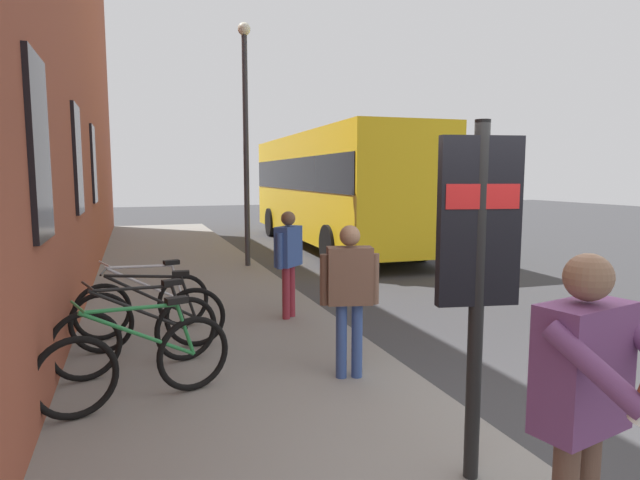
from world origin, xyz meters
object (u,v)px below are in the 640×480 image
tourist_with_hotdogs (586,389)px  street_lamp (246,125)px  bicycle_nearest_sign (145,304)px  transit_info_sign (478,245)px  bicycle_end_of_row (139,362)px  bicycle_beside_lamp (139,334)px  pedestrian_by_facade (350,286)px  pedestrian_crossing_street (288,253)px  bicycle_mid_rack (150,318)px  city_bus (333,184)px

tourist_with_hotdogs → street_lamp: size_ratio=0.32×
bicycle_nearest_sign → transit_info_sign: bearing=-154.8°
bicycle_end_of_row → bicycle_nearest_sign: size_ratio=1.00×
tourist_with_hotdogs → transit_info_sign: bearing=-6.6°
bicycle_beside_lamp → bicycle_nearest_sign: size_ratio=1.00×
transit_info_sign → pedestrian_by_facade: (1.97, 0.10, -0.65)m
bicycle_beside_lamp → pedestrian_crossing_street: 2.63m
bicycle_end_of_row → bicycle_beside_lamp: size_ratio=1.00×
bicycle_mid_rack → pedestrian_by_facade: (-1.57, -1.88, 0.56)m
bicycle_mid_rack → tourist_with_hotdogs: bearing=-157.9°
bicycle_end_of_row → city_bus: 11.96m
bicycle_end_of_row → transit_info_sign: bearing=-133.3°
pedestrian_by_facade → bicycle_nearest_sign: bearing=39.7°
bicycle_mid_rack → bicycle_nearest_sign: size_ratio=1.03×
bicycle_beside_lamp → tourist_with_hotdogs: tourist_with_hotdogs is taller
bicycle_end_of_row → pedestrian_crossing_street: size_ratio=1.11×
transit_info_sign → street_lamp: (9.10, -0.31, 1.56)m
city_bus → pedestrian_crossing_street: size_ratio=6.86×
city_bus → bicycle_end_of_row: bearing=151.2°
bicycle_nearest_sign → pedestrian_by_facade: 3.06m
transit_info_sign → city_bus: city_bus is taller
bicycle_nearest_sign → street_lamp: 6.03m
tourist_with_hotdogs → bicycle_nearest_sign: bearing=19.6°
pedestrian_crossing_street → transit_info_sign: bearing=-179.5°
pedestrian_by_facade → city_bus: bearing=-19.6°
tourist_with_hotdogs → street_lamp: bearing=-2.4°
pedestrian_by_facade → street_lamp: street_lamp is taller
pedestrian_crossing_street → tourist_with_hotdogs: (-5.46, 0.08, 0.10)m
bicycle_end_of_row → street_lamp: size_ratio=0.32×
pedestrian_by_facade → bicycle_end_of_row: bearing=89.3°
bicycle_mid_rack → bicycle_nearest_sign: 0.74m
bicycle_end_of_row → pedestrian_crossing_street: 3.23m
transit_info_sign → tourist_with_hotdogs: transit_info_sign is taller
pedestrian_by_facade → tourist_with_hotdogs: tourist_with_hotdogs is taller
bicycle_beside_lamp → tourist_with_hotdogs: 4.45m
bicycle_mid_rack → bicycle_end_of_row: bearing=174.9°
transit_info_sign → city_bus: (12.40, -3.61, 0.20)m
bicycle_beside_lamp → pedestrian_by_facade: (-0.92, -2.01, 0.56)m
bicycle_beside_lamp → transit_info_sign: size_ratio=0.71×
bicycle_beside_lamp → pedestrian_crossing_street: size_ratio=1.11×
bicycle_beside_lamp → pedestrian_by_facade: size_ratio=1.10×
city_bus → pedestrian_crossing_street: city_bus is taller
pedestrian_by_facade → pedestrian_crossing_street: (2.44, -0.05, -0.01)m
street_lamp → tourist_with_hotdogs: bearing=177.6°
bicycle_nearest_sign → pedestrian_crossing_street: 2.05m
transit_info_sign → tourist_with_hotdogs: size_ratio=1.42×
bicycle_nearest_sign → city_bus: bearing=-34.7°
bicycle_mid_rack → city_bus: city_bus is taller
pedestrian_by_facade → pedestrian_crossing_street: 2.44m
bicycle_nearest_sign → bicycle_mid_rack: bearing=-177.2°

